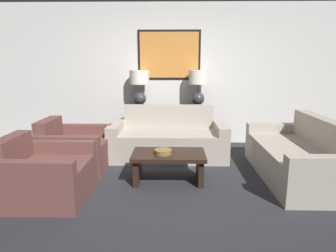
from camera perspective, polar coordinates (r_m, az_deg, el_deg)
ground_plane at (r=3.85m, az=-0.36°, el=-12.03°), size 20.00×20.00×0.00m
back_wall at (r=5.84m, az=0.22°, el=9.73°), size 7.91×0.12×2.65m
console_table at (r=5.69m, az=0.17°, el=0.02°), size 1.53×0.39×0.76m
table_lamp_left at (r=5.61m, az=-5.44°, el=7.97°), size 0.36×0.36×0.66m
table_lamp_right at (r=5.60m, az=5.81°, el=7.95°), size 0.36×0.36×0.66m
couch_by_back_wall at (r=5.04m, az=0.04°, el=-2.68°), size 1.92×0.89×0.84m
couch_by_side at (r=4.50m, az=23.40°, el=-5.55°), size 0.89×1.92×0.84m
coffee_table at (r=4.00m, az=0.12°, el=-6.72°), size 0.96×0.56×0.40m
decorative_bowl at (r=3.91m, az=-0.96°, el=-4.94°), size 0.23×0.23×0.06m
armchair_near_back_wall at (r=4.74m, az=-17.58°, el=-4.44°), size 0.94×0.94×0.74m
armchair_near_camera at (r=3.83m, az=-22.49°, el=-8.76°), size 0.94×0.94×0.74m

